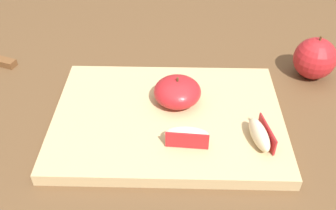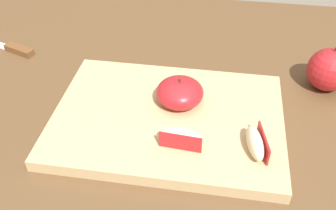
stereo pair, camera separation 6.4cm
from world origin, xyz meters
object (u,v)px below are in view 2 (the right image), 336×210
Objects in this scene: cutting_board at (168,119)px; apple_wedge_back at (179,137)px; paring_knife at (15,49)px; apple_wedge_front at (256,143)px; apple_half_skin_up at (179,94)px; whole_apple_crimson at (329,70)px.

cutting_board is 0.08m from apple_wedge_back.
paring_knife is (-0.39, 0.24, -0.03)m from apple_wedge_back.
apple_wedge_back reaches higher than cutting_board.
paring_knife is (-0.37, 0.18, -0.00)m from cutting_board.
apple_half_skin_up is at bearing 144.98° from apple_wedge_front.
cutting_board reaches higher than paring_knife.
apple_wedge_back is 0.98× the size of apple_wedge_front.
apple_wedge_back is 0.12m from apple_wedge_front.
cutting_board is 5.31× the size of apple_wedge_front.
whole_apple_crimson reaches higher than cutting_board.
apple_wedge_back is 0.46m from paring_knife.
whole_apple_crimson is at bearing 56.51° from apple_wedge_front.
cutting_board is at bearing 156.80° from apple_wedge_front.
cutting_board is 0.41m from paring_knife.
apple_wedge_front is 0.25m from whole_apple_crimson.
apple_wedge_front is 0.81× the size of whole_apple_crimson.
cutting_board is 4.72× the size of apple_half_skin_up.
cutting_board is 0.16m from apple_wedge_front.
whole_apple_crimson reaches higher than apple_wedge_front.
paring_knife is at bearing 154.86° from apple_wedge_front.
apple_wedge_back is 0.45× the size of paring_knife.
apple_wedge_back is at bearing -31.82° from paring_knife.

